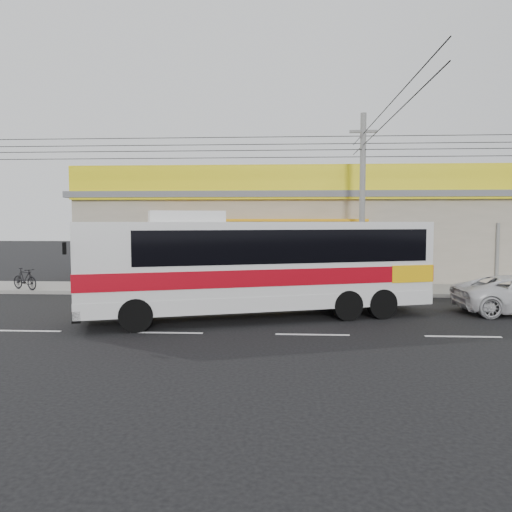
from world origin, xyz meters
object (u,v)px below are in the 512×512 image
(motorbike_red, at_px, (167,273))
(motorbike_dark, at_px, (25,279))
(utility_pole, at_px, (363,145))
(coach_bus, at_px, (264,261))

(motorbike_red, bearing_deg, motorbike_dark, 131.40)
(motorbike_dark, height_order, utility_pole, utility_pole)
(motorbike_dark, bearing_deg, utility_pole, -59.76)
(utility_pole, bearing_deg, coach_bus, -124.65)
(motorbike_red, bearing_deg, coach_bus, -126.84)
(motorbike_red, height_order, utility_pole, utility_pole)
(coach_bus, relative_size, motorbike_red, 5.52)
(motorbike_red, relative_size, motorbike_dark, 1.30)
(utility_pole, bearing_deg, motorbike_dark, -177.21)
(motorbike_red, relative_size, utility_pole, 0.06)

